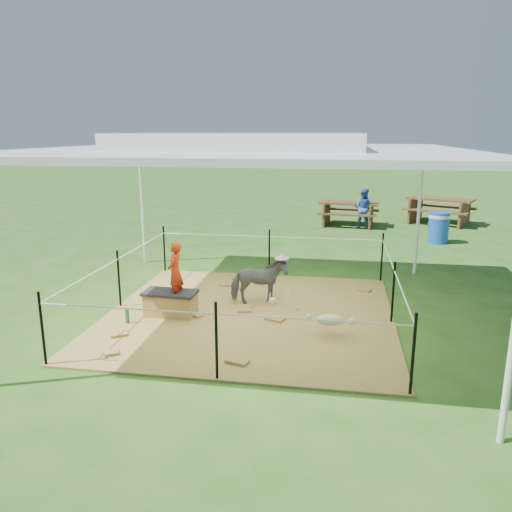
% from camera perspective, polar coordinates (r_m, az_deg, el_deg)
% --- Properties ---
extents(ground, '(90.00, 90.00, 0.00)m').
position_cam_1_polar(ground, '(8.24, -0.69, -6.75)').
color(ground, '#2D5919').
rests_on(ground, ground).
extents(hay_patch, '(4.60, 4.60, 0.03)m').
position_cam_1_polar(hay_patch, '(8.23, -0.69, -6.65)').
color(hay_patch, brown).
rests_on(hay_patch, ground).
extents(canopy_tent, '(6.30, 6.30, 2.90)m').
position_cam_1_polar(canopy_tent, '(7.71, -0.75, 12.32)').
color(canopy_tent, silver).
rests_on(canopy_tent, ground).
extents(rope_fence, '(4.54, 4.54, 1.00)m').
position_cam_1_polar(rope_fence, '(8.03, -0.71, -2.45)').
color(rope_fence, black).
rests_on(rope_fence, ground).
extents(straw_bale, '(0.81, 0.43, 0.35)m').
position_cam_1_polar(straw_bale, '(8.21, -9.73, -5.48)').
color(straw_bale, olive).
rests_on(straw_bale, hay_patch).
extents(dark_cloth, '(0.87, 0.47, 0.04)m').
position_cam_1_polar(dark_cloth, '(8.15, -9.79, -4.16)').
color(dark_cloth, black).
rests_on(dark_cloth, straw_bale).
extents(woman, '(0.24, 0.36, 0.96)m').
position_cam_1_polar(woman, '(7.99, -9.25, -1.09)').
color(woman, red).
rests_on(woman, straw_bale).
extents(green_bottle, '(0.06, 0.06, 0.22)m').
position_cam_1_polar(green_bottle, '(8.04, -14.50, -6.67)').
color(green_bottle, '#1B7A24').
rests_on(green_bottle, hay_patch).
extents(pony, '(1.03, 0.72, 0.80)m').
position_cam_1_polar(pony, '(8.55, 0.31, -2.92)').
color(pony, '#48484D').
rests_on(pony, hay_patch).
extents(pink_hat, '(0.25, 0.25, 0.11)m').
position_cam_1_polar(pink_hat, '(8.43, 0.32, 0.04)').
color(pink_hat, pink).
rests_on(pink_hat, pony).
extents(foal, '(1.01, 0.59, 0.55)m').
position_cam_1_polar(foal, '(7.34, 8.46, -7.00)').
color(foal, beige).
rests_on(foal, hay_patch).
extents(trash_barrel, '(0.70, 0.70, 0.83)m').
position_cam_1_polar(trash_barrel, '(14.32, 20.14, 3.06)').
color(trash_barrel, blue).
rests_on(trash_barrel, ground).
extents(picnic_table_near, '(1.98, 1.54, 0.76)m').
position_cam_1_polar(picnic_table_near, '(16.29, 10.54, 4.77)').
color(picnic_table_near, '#56311D').
rests_on(picnic_table_near, ground).
extents(picnic_table_far, '(2.45, 2.17, 0.84)m').
position_cam_1_polar(picnic_table_far, '(17.44, 20.22, 4.88)').
color(picnic_table_far, '#54351C').
rests_on(picnic_table_far, ground).
extents(distant_person, '(0.73, 0.66, 1.24)m').
position_cam_1_polar(distant_person, '(15.95, 12.15, 5.37)').
color(distant_person, blue).
rests_on(distant_person, ground).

